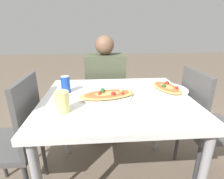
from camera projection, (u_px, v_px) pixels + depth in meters
dining_table at (117, 108)px, 1.24m from camera, size 1.03×0.88×0.77m
chair_far_seated at (105, 91)px, 2.02m from camera, size 0.40×0.40×0.93m
chair_side_left at (16, 136)px, 1.20m from camera, size 0.40×0.40×0.93m
chair_side_right at (203, 121)px, 1.39m from camera, size 0.40×0.40×0.93m
person_seated at (105, 81)px, 1.85m from camera, size 0.41×0.29×1.15m
pizza_main at (107, 96)px, 1.20m from camera, size 0.41×0.34×0.06m
soda_can at (66, 84)px, 1.28m from camera, size 0.07×0.07×0.12m
drink_glass at (62, 102)px, 0.99m from camera, size 0.08×0.08×0.13m
pizza_second at (167, 88)px, 1.34m from camera, size 0.32×0.33×0.06m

